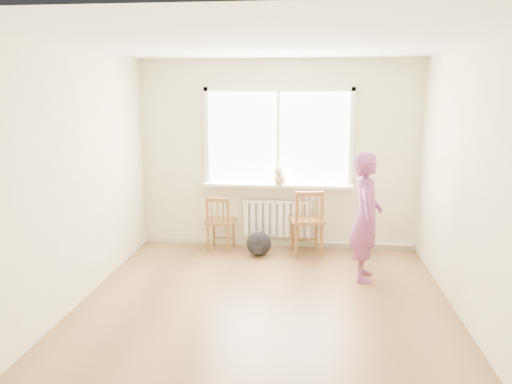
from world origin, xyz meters
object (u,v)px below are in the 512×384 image
(chair_left, at_px, (220,223))
(backpack, at_px, (259,244))
(person, at_px, (366,217))
(cat, at_px, (280,177))
(chair_right, at_px, (307,222))

(chair_left, bearing_deg, backpack, 169.78)
(backpack, bearing_deg, person, -27.64)
(chair_left, bearing_deg, cat, -164.22)
(person, distance_m, backpack, 1.65)
(chair_right, xyz_separation_m, person, (0.70, -0.82, 0.31))
(cat, bearing_deg, chair_right, -21.93)
(chair_right, distance_m, person, 1.12)
(chair_left, bearing_deg, chair_right, -177.10)
(chair_right, relative_size, backpack, 2.71)
(chair_left, xyz_separation_m, chair_right, (1.24, -0.07, 0.07))
(chair_right, relative_size, cat, 2.08)
(backpack, bearing_deg, chair_left, 163.88)
(person, relative_size, cat, 3.46)
(cat, height_order, backpack, cat)
(chair_right, distance_m, cat, 0.75)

